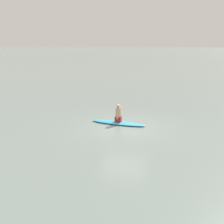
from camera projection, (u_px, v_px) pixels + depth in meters
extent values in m
plane|color=slate|center=(125.00, 127.00, 14.56)|extent=(400.00, 400.00, 0.00)
ellipsoid|color=#339EC6|center=(118.00, 123.00, 15.09)|extent=(3.22, 0.97, 0.12)
cube|color=#A51E23|center=(118.00, 119.00, 15.04)|extent=(0.36, 0.30, 0.32)
cylinder|color=tan|center=(118.00, 112.00, 14.93)|extent=(0.32, 0.32, 0.53)
sphere|color=tan|center=(118.00, 106.00, 14.84)|extent=(0.21, 0.21, 0.21)
cylinder|color=tan|center=(119.00, 113.00, 15.11)|extent=(0.09, 0.09, 0.58)
cylinder|color=tan|center=(117.00, 114.00, 14.79)|extent=(0.09, 0.09, 0.58)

